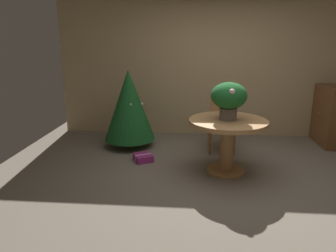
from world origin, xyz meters
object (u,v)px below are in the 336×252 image
object	(u,v)px
round_dining_table	(227,133)
gift_box_purple	(143,158)
wooden_cabinet	(333,116)
flower_vase	(229,97)
wooden_chair_far	(222,118)
holiday_tree	(129,105)

from	to	relation	value
round_dining_table	gift_box_purple	size ratio (longest dim) A/B	2.94
wooden_cabinet	round_dining_table	bearing A→B (deg)	-144.33
flower_vase	wooden_cabinet	world-z (taller)	flower_vase
flower_vase	wooden_cabinet	bearing A→B (deg)	35.33
wooden_chair_far	holiday_tree	world-z (taller)	holiday_tree
round_dining_table	holiday_tree	xyz separation A→B (m)	(-1.55, 0.99, 0.16)
holiday_tree	wooden_cabinet	bearing A→B (deg)	6.71
gift_box_purple	round_dining_table	bearing A→B (deg)	-14.86
wooden_chair_far	gift_box_purple	xyz separation A→B (m)	(-1.22, -0.65, -0.49)
holiday_tree	wooden_cabinet	xyz separation A→B (m)	(3.51, 0.41, -0.22)
round_dining_table	wooden_chair_far	distance (m)	0.97
gift_box_purple	wooden_cabinet	size ratio (longest dim) A/B	0.35
wooden_chair_far	gift_box_purple	distance (m)	1.46
wooden_chair_far	gift_box_purple	bearing A→B (deg)	-152.11
round_dining_table	holiday_tree	distance (m)	1.85
round_dining_table	wooden_cabinet	world-z (taller)	wooden_cabinet
holiday_tree	gift_box_purple	world-z (taller)	holiday_tree
gift_box_purple	wooden_cabinet	bearing A→B (deg)	18.79
round_dining_table	wooden_chair_far	world-z (taller)	wooden_chair_far
round_dining_table	flower_vase	xyz separation A→B (m)	(-0.01, 0.01, 0.49)
round_dining_table	wooden_cabinet	xyz separation A→B (m)	(1.96, 1.40, -0.05)
holiday_tree	wooden_chair_far	bearing A→B (deg)	-0.81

